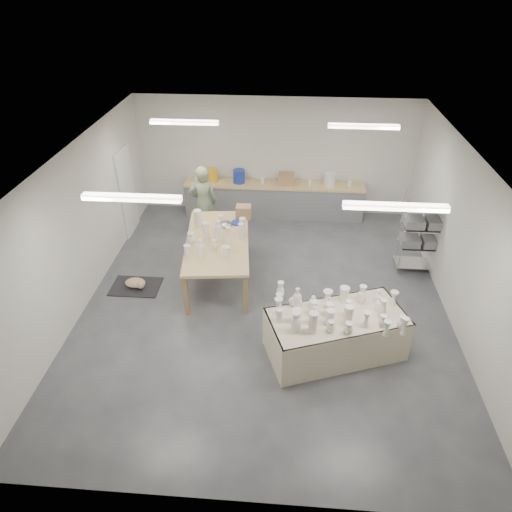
# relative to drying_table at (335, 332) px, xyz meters

# --- Properties ---
(room) EXTENTS (8.00, 8.02, 3.00)m
(room) POSITION_rel_drying_table_xyz_m (-1.36, 1.36, 1.62)
(room) COLOR #424449
(room) RESTS_ON ground
(back_counter) EXTENTS (4.60, 0.60, 1.24)m
(back_counter) POSITION_rel_drying_table_xyz_m (-1.26, 4.95, 0.05)
(back_counter) COLOR tan
(back_counter) RESTS_ON ground
(wire_shelf) EXTENTS (0.88, 0.48, 1.80)m
(wire_shelf) POSITION_rel_drying_table_xyz_m (1.95, 2.67, 0.48)
(wire_shelf) COLOR silver
(wire_shelf) RESTS_ON ground
(drying_table) EXTENTS (2.49, 1.82, 1.17)m
(drying_table) POSITION_rel_drying_table_xyz_m (0.00, 0.00, 0.00)
(drying_table) COLOR olive
(drying_table) RESTS_ON ground
(work_table) EXTENTS (1.51, 2.62, 1.31)m
(work_table) POSITION_rel_drying_table_xyz_m (-2.27, 2.11, 0.49)
(work_table) COLOR tan
(work_table) RESTS_ON ground
(rug) EXTENTS (1.00, 0.70, 0.02)m
(rug) POSITION_rel_drying_table_xyz_m (-3.96, 1.56, -0.43)
(rug) COLOR black
(rug) RESTS_ON ground
(cat) EXTENTS (0.48, 0.40, 0.18)m
(cat) POSITION_rel_drying_table_xyz_m (-3.94, 1.54, -0.33)
(cat) COLOR white
(cat) RESTS_ON rug
(potter) EXTENTS (0.76, 0.59, 1.83)m
(potter) POSITION_rel_drying_table_xyz_m (-2.87, 3.71, 0.48)
(potter) COLOR gray
(potter) RESTS_ON ground
(red_stool) EXTENTS (0.40, 0.40, 0.34)m
(red_stool) POSITION_rel_drying_table_xyz_m (-2.87, 3.98, -0.13)
(red_stool) COLOR red
(red_stool) RESTS_ON ground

